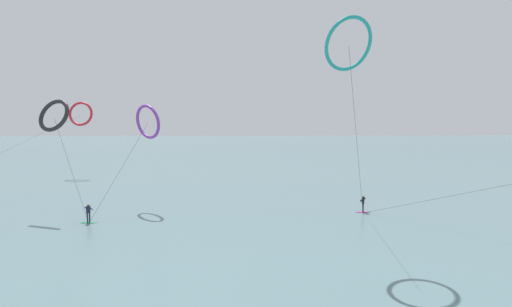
{
  "coord_description": "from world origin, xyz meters",
  "views": [
    {
      "loc": [
        -1.2,
        -9.2,
        8.99
      ],
      "look_at": [
        0.0,
        19.04,
        6.51
      ],
      "focal_mm": 27.53,
      "sensor_mm": 36.0,
      "label": 1
    }
  ],
  "objects_px": {
    "surfer_emerald": "(88,214)",
    "kite_charcoal": "(54,115)",
    "surfer_magenta": "(363,205)",
    "kite_violet": "(148,122)",
    "kite_crimson": "(80,114)",
    "kite_teal": "(349,44)"
  },
  "relations": [
    {
      "from": "kite_crimson",
      "to": "kite_teal",
      "type": "relative_size",
      "value": 2.88
    },
    {
      "from": "surfer_emerald",
      "to": "kite_crimson",
      "type": "distance_m",
      "value": 32.66
    },
    {
      "from": "surfer_emerald",
      "to": "kite_charcoal",
      "type": "bearing_deg",
      "value": -114.96
    },
    {
      "from": "kite_crimson",
      "to": "kite_violet",
      "type": "height_order",
      "value": "kite_crimson"
    },
    {
      "from": "surfer_emerald",
      "to": "kite_charcoal",
      "type": "xyz_separation_m",
      "value": [
        -4.32,
        3.84,
        8.51
      ]
    },
    {
      "from": "kite_violet",
      "to": "kite_teal",
      "type": "distance_m",
      "value": 22.08
    },
    {
      "from": "kite_teal",
      "to": "surfer_magenta",
      "type": "bearing_deg",
      "value": -136.79
    },
    {
      "from": "kite_violet",
      "to": "kite_charcoal",
      "type": "bearing_deg",
      "value": 57.59
    },
    {
      "from": "surfer_magenta",
      "to": "kite_crimson",
      "type": "distance_m",
      "value": 46.07
    },
    {
      "from": "kite_violet",
      "to": "kite_crimson",
      "type": "bearing_deg",
      "value": -16.33
    },
    {
      "from": "kite_violet",
      "to": "surfer_emerald",
      "type": "bearing_deg",
      "value": 99.26
    },
    {
      "from": "kite_violet",
      "to": "kite_teal",
      "type": "xyz_separation_m",
      "value": [
        16.8,
        -13.29,
        5.38
      ]
    },
    {
      "from": "surfer_emerald",
      "to": "kite_teal",
      "type": "distance_m",
      "value": 25.36
    },
    {
      "from": "kite_crimson",
      "to": "kite_charcoal",
      "type": "xyz_separation_m",
      "value": [
        7.55,
        -25.23,
        -0.47
      ]
    },
    {
      "from": "surfer_magenta",
      "to": "kite_violet",
      "type": "xyz_separation_m",
      "value": [
        -21.13,
        3.81,
        7.9
      ]
    },
    {
      "from": "surfer_emerald",
      "to": "kite_charcoal",
      "type": "relative_size",
      "value": 0.16
    },
    {
      "from": "surfer_magenta",
      "to": "kite_violet",
      "type": "bearing_deg",
      "value": 95.96
    },
    {
      "from": "surfer_emerald",
      "to": "surfer_magenta",
      "type": "height_order",
      "value": "same"
    },
    {
      "from": "kite_crimson",
      "to": "kite_violet",
      "type": "bearing_deg",
      "value": -49.67
    },
    {
      "from": "kite_charcoal",
      "to": "kite_teal",
      "type": "relative_size",
      "value": 0.69
    },
    {
      "from": "kite_violet",
      "to": "kite_teal",
      "type": "height_order",
      "value": "kite_teal"
    },
    {
      "from": "surfer_magenta",
      "to": "kite_crimson",
      "type": "xyz_separation_m",
      "value": [
        -36.73,
        26.32,
        8.99
      ]
    }
  ]
}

